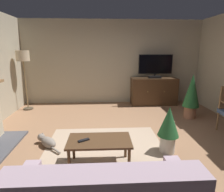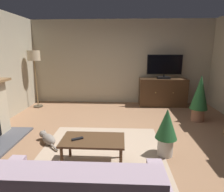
# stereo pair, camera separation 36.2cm
# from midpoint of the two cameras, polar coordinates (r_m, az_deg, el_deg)

# --- Properties ---
(ground_plane) EXTENTS (6.27, 6.29, 0.04)m
(ground_plane) POSITION_cam_midpoint_polar(r_m,az_deg,el_deg) (3.78, 5.20, -13.83)
(ground_plane) COLOR #936B4C
(wall_back) EXTENTS (6.27, 0.10, 2.64)m
(wall_back) POSITION_cam_midpoint_polar(r_m,az_deg,el_deg) (6.26, 4.36, 9.96)
(wall_back) COLOR #B2A88E
(wall_back) RESTS_ON ground_plane
(rug_central) EXTENTS (2.11, 2.11, 0.01)m
(rug_central) POSITION_cam_midpoint_polar(r_m,az_deg,el_deg) (3.39, -0.01, -16.74)
(rug_central) COLOR tan
(rug_central) RESTS_ON ground_plane
(tv_cabinet) EXTENTS (1.44, 0.54, 0.86)m
(tv_cabinet) POSITION_cam_midpoint_polar(r_m,az_deg,el_deg) (6.22, 16.47, 0.88)
(tv_cabinet) COLOR black
(tv_cabinet) RESTS_ON ground_plane
(television) EXTENTS (1.04, 0.20, 0.73)m
(television) POSITION_cam_midpoint_polar(r_m,az_deg,el_deg) (6.05, 17.12, 8.54)
(television) COLOR black
(television) RESTS_ON tv_cabinet
(coffee_table) EXTENTS (0.94, 0.52, 0.43)m
(coffee_table) POSITION_cam_midpoint_polar(r_m,az_deg,el_deg) (2.92, -2.08, -13.75)
(coffee_table) COLOR #4C331E
(coffee_table) RESTS_ON ground_plane
(tv_remote) EXTENTS (0.17, 0.13, 0.02)m
(tv_remote) POSITION_cam_midpoint_polar(r_m,az_deg,el_deg) (2.89, -6.71, -12.67)
(tv_remote) COLOR black
(tv_remote) RESTS_ON coffee_table
(potted_plant_on_hearth_side) EXTENTS (0.41, 0.41, 1.14)m
(potted_plant_on_hearth_side) POSITION_cam_midpoint_polar(r_m,az_deg,el_deg) (5.14, 26.64, -0.03)
(potted_plant_on_hearth_side) COLOR #99664C
(potted_plant_on_hearth_side) RESTS_ON ground_plane
(potted_plant_small_fern_corner) EXTENTS (0.36, 0.36, 0.81)m
(potted_plant_small_fern_corner) POSITION_cam_midpoint_polar(r_m,az_deg,el_deg) (3.31, 19.08, -9.45)
(potted_plant_small_fern_corner) COLOR beige
(potted_plant_small_fern_corner) RESTS_ON ground_plane
(cat) EXTENTS (0.52, 0.55, 0.20)m
(cat) POSITION_cam_midpoint_polar(r_m,az_deg,el_deg) (3.81, -16.07, -12.18)
(cat) COLOR gray
(cat) RESTS_ON ground_plane
(floor_lamp) EXTENTS (0.36, 0.36, 1.70)m
(floor_lamp) POSITION_cam_midpoint_polar(r_m,az_deg,el_deg) (6.04, -20.72, 9.94)
(floor_lamp) COLOR #4C4233
(floor_lamp) RESTS_ON ground_plane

